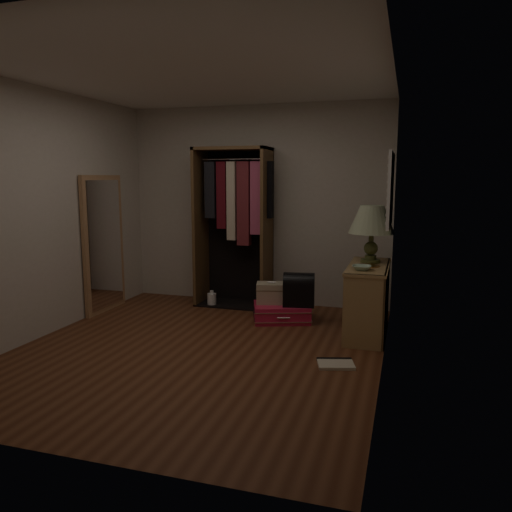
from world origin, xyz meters
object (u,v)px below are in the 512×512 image
object	(u,v)px
console_bookshelf	(368,297)
train_case	(272,293)
white_jug	(212,299)
black_bag	(299,289)
open_wardrobe	(236,213)
pink_suitcase	(282,312)
table_lamp	(372,221)
floor_mirror	(104,244)

from	to	relation	value
console_bookshelf	train_case	bearing A→B (deg)	170.91
white_jug	black_bag	bearing A→B (deg)	-18.14
train_case	black_bag	bearing A→B (deg)	-18.95
console_bookshelf	white_jug	xyz separation A→B (m)	(-2.04, 0.56, -0.31)
open_wardrobe	pink_suitcase	xyz separation A→B (m)	(0.76, -0.57, -1.11)
table_lamp	white_jug	distance (m)	2.37
black_bag	table_lamp	distance (m)	1.13
black_bag	pink_suitcase	bearing A→B (deg)	168.62
open_wardrobe	black_bag	xyz separation A→B (m)	(0.97, -0.58, -0.81)
pink_suitcase	table_lamp	distance (m)	1.49
open_wardrobe	black_bag	bearing A→B (deg)	-30.98
console_bookshelf	pink_suitcase	size ratio (longest dim) A/B	1.44
console_bookshelf	pink_suitcase	distance (m)	1.05
console_bookshelf	floor_mirror	size ratio (longest dim) A/B	0.66
open_wardrobe	table_lamp	world-z (taller)	open_wardrobe
open_wardrobe	console_bookshelf	bearing A→B (deg)	-22.62
pink_suitcase	black_bag	xyz separation A→B (m)	(0.20, -0.01, 0.30)
pink_suitcase	table_lamp	size ratio (longest dim) A/B	1.25
pink_suitcase	black_bag	size ratio (longest dim) A/B	1.99
floor_mirror	black_bag	size ratio (longest dim) A/B	4.35
console_bookshelf	table_lamp	distance (m)	0.83
console_bookshelf	table_lamp	bearing A→B (deg)	88.30
open_wardrobe	table_lamp	distance (m)	1.85
floor_mirror	train_case	size ratio (longest dim) A/B	4.20
floor_mirror	pink_suitcase	bearing A→B (deg)	5.01
console_bookshelf	train_case	world-z (taller)	console_bookshelf
pink_suitcase	table_lamp	xyz separation A→B (m)	(1.00, -0.00, 1.11)
table_lamp	white_jug	xyz separation A→B (m)	(-2.05, 0.41, -1.12)
open_wardrobe	train_case	world-z (taller)	open_wardrobe
floor_mirror	train_case	bearing A→B (deg)	5.90
pink_suitcase	white_jug	world-z (taller)	white_jug
console_bookshelf	open_wardrobe	world-z (taller)	open_wardrobe
floor_mirror	table_lamp	xyz separation A→B (m)	(3.24, 0.19, 0.36)
floor_mirror	table_lamp	distance (m)	3.27
floor_mirror	white_jug	xyz separation A→B (m)	(1.20, 0.60, -0.76)
console_bookshelf	floor_mirror	world-z (taller)	floor_mirror
white_jug	table_lamp	bearing A→B (deg)	-11.28
console_bookshelf	open_wardrobe	xyz separation A→B (m)	(-1.76, 0.73, 0.82)
table_lamp	console_bookshelf	bearing A→B (deg)	-91.70
black_bag	console_bookshelf	bearing A→B (deg)	-20.33
train_case	white_jug	distance (m)	1.02
table_lamp	train_case	bearing A→B (deg)	178.66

